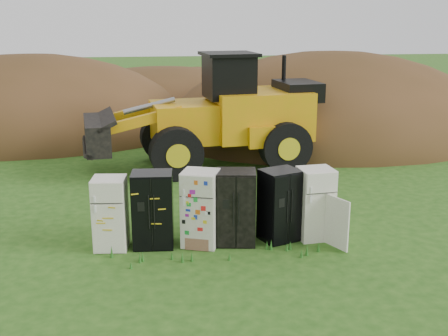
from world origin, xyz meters
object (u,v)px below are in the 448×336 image
at_px(fridge_black_side, 153,210).
at_px(wheel_loader, 201,111).
at_px(fridge_black_right, 280,205).
at_px(fridge_dark_mid, 236,207).
at_px(fridge_open_door, 315,204).
at_px(fridge_leftmost, 110,213).
at_px(fridge_sticker, 201,208).

bearing_deg(fridge_black_side, wheel_loader, 79.53).
bearing_deg(fridge_black_right, wheel_loader, 79.50).
relative_size(fridge_dark_mid, fridge_black_right, 1.02).
bearing_deg(fridge_open_door, wheel_loader, 101.32).
bearing_deg(fridge_open_door, fridge_black_side, 173.93).
distance_m(fridge_leftmost, fridge_dark_mid, 2.90).
distance_m(fridge_black_side, fridge_open_door, 3.85).
bearing_deg(fridge_black_side, fridge_open_door, 3.68).
bearing_deg(fridge_leftmost, fridge_black_right, 5.65).
bearing_deg(wheel_loader, fridge_sticker, -102.41).
bearing_deg(fridge_sticker, wheel_loader, 103.76).
height_order(fridge_sticker, fridge_dark_mid, fridge_sticker).
height_order(fridge_dark_mid, wheel_loader, wheel_loader).
bearing_deg(fridge_sticker, fridge_dark_mid, 18.82).
relative_size(fridge_black_side, wheel_loader, 0.22).
bearing_deg(fridge_leftmost, fridge_dark_mid, 4.16).
xyz_separation_m(fridge_dark_mid, fridge_black_right, (1.07, 0.08, -0.02)).
bearing_deg(fridge_black_side, fridge_black_right, 3.75).
relative_size(fridge_open_door, wheel_loader, 0.21).
bearing_deg(fridge_black_side, fridge_sticker, -0.15).
bearing_deg(fridge_sticker, fridge_open_door, 20.43).
distance_m(fridge_black_side, fridge_sticker, 1.10).
relative_size(fridge_dark_mid, fridge_open_door, 1.02).
relative_size(fridge_black_side, fridge_sticker, 0.99).
height_order(fridge_leftmost, fridge_open_door, fridge_open_door).
relative_size(fridge_leftmost, fridge_black_right, 0.98).
height_order(fridge_leftmost, fridge_sticker, fridge_sticker).
xyz_separation_m(fridge_black_side, fridge_dark_mid, (1.93, -0.08, -0.00)).
bearing_deg(fridge_dark_mid, fridge_sticker, -171.75).
relative_size(fridge_dark_mid, wheel_loader, 0.22).
height_order(fridge_leftmost, fridge_black_side, fridge_black_side).
relative_size(fridge_leftmost, fridge_open_door, 0.97).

